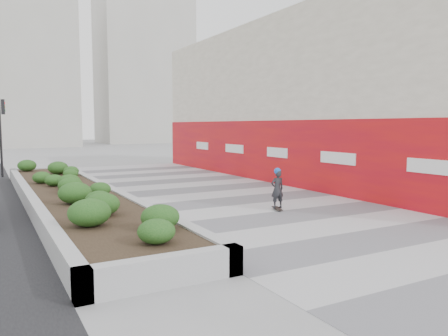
# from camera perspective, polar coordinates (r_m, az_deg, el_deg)

# --- Properties ---
(ground) EXTENTS (160.00, 160.00, 0.00)m
(ground) POSITION_cam_1_polar(r_m,az_deg,el_deg) (12.19, 13.87, -7.69)
(ground) COLOR gray
(ground) RESTS_ON ground
(walkway) EXTENTS (8.00, 36.00, 0.01)m
(walkway) POSITION_cam_1_polar(r_m,az_deg,el_deg) (14.48, 5.77, -5.43)
(walkway) COLOR #A8A8AD
(walkway) RESTS_ON ground
(building) EXTENTS (6.04, 24.08, 8.00)m
(building) POSITION_cam_1_polar(r_m,az_deg,el_deg) (23.25, 11.74, 8.45)
(building) COLOR beige
(building) RESTS_ON ground
(planter) EXTENTS (3.00, 18.00, 0.90)m
(planter) POSITION_cam_1_polar(r_m,az_deg,el_deg) (16.07, -19.27, -3.12)
(planter) COLOR #9E9EA0
(planter) RESTS_ON ground
(traffic_signal_near) EXTENTS (0.33, 0.28, 4.20)m
(traffic_signal_near) POSITION_cam_1_polar(r_m,az_deg,el_deg) (26.20, -27.06, 4.96)
(traffic_signal_near) COLOR black
(traffic_signal_near) RESTS_ON ground
(distant_bldg_north_l) EXTENTS (16.00, 12.00, 20.00)m
(distant_bldg_north_l) POSITION_cam_1_polar(r_m,az_deg,el_deg) (64.17, -26.44, 11.47)
(distant_bldg_north_l) COLOR #ADAAA3
(distant_bldg_north_l) RESTS_ON ground
(distant_bldg_north_r) EXTENTS (14.00, 10.00, 24.00)m
(distant_bldg_north_r) POSITION_cam_1_polar(r_m,az_deg,el_deg) (73.05, -10.43, 12.74)
(distant_bldg_north_r) COLOR #ADAAA3
(distant_bldg_north_r) RESTS_ON ground
(manhole_cover) EXTENTS (0.44, 0.44, 0.01)m
(manhole_cover) POSITION_cam_1_polar(r_m,az_deg,el_deg) (14.77, 7.38, -5.24)
(manhole_cover) COLOR #595654
(manhole_cover) RESTS_ON ground
(skateboarder) EXTENTS (0.48, 0.74, 1.40)m
(skateboarder) POSITION_cam_1_polar(r_m,az_deg,el_deg) (14.32, 6.98, -2.70)
(skateboarder) COLOR beige
(skateboarder) RESTS_ON ground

